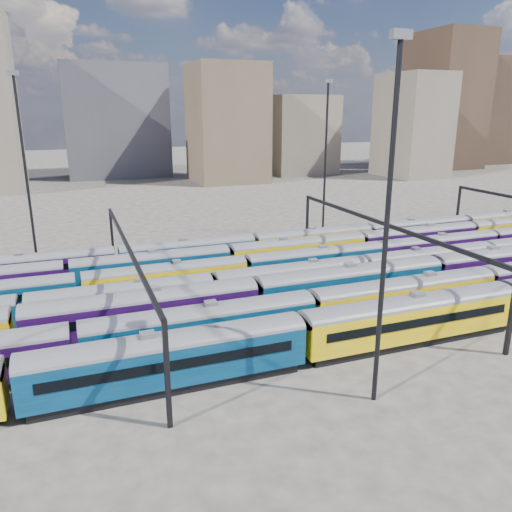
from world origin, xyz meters
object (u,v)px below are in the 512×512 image
object	(u,v)px
rake_0	(411,314)
mast_2	(387,217)
rake_1	(404,293)
rake_2	(145,308)

from	to	relation	value
rake_0	mast_2	size ratio (longest dim) A/B	4.34
rake_1	mast_2	xyz separation A→B (m)	(-11.33, -12.00, 11.22)
mast_2	rake_0	bearing A→B (deg)	39.85
mast_2	rake_2	bearing A→B (deg)	130.07
rake_1	mast_2	bearing A→B (deg)	-133.37
rake_0	mast_2	bearing A→B (deg)	-140.15
rake_2	rake_0	bearing A→B (deg)	-23.79
rake_0	rake_2	xyz separation A→B (m)	(-22.69, 10.00, 0.00)
rake_0	rake_1	size ratio (longest dim) A/B	1.04
rake_1	mast_2	world-z (taller)	mast_2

